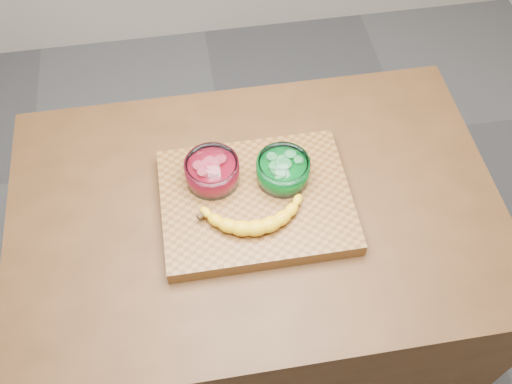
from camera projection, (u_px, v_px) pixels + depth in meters
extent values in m
plane|color=#5A5A5F|center=(256.00, 338.00, 2.13)|extent=(3.50, 3.50, 0.00)
cube|color=#4B2D16|center=(256.00, 286.00, 1.76)|extent=(1.20, 0.80, 0.90)
cube|color=brown|center=(256.00, 201.00, 1.37)|extent=(0.45, 0.35, 0.04)
cylinder|color=white|center=(212.00, 171.00, 1.36)|extent=(0.13, 0.13, 0.06)
cylinder|color=red|center=(212.00, 173.00, 1.36)|extent=(0.11, 0.11, 0.03)
cylinder|color=#F74E63|center=(212.00, 167.00, 1.34)|extent=(0.10, 0.10, 0.02)
cylinder|color=white|center=(283.00, 170.00, 1.36)|extent=(0.13, 0.13, 0.06)
cylinder|color=#038C26|center=(283.00, 172.00, 1.37)|extent=(0.11, 0.11, 0.03)
cylinder|color=#66D877|center=(283.00, 165.00, 1.34)|extent=(0.10, 0.10, 0.02)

